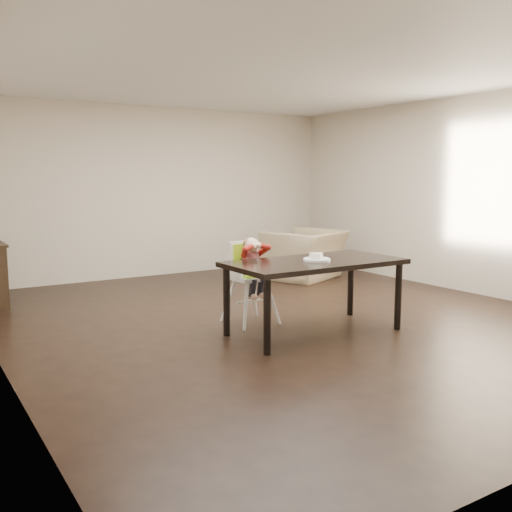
# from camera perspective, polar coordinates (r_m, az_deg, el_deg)

# --- Properties ---
(ground) EXTENTS (7.00, 7.00, 0.00)m
(ground) POSITION_cam_1_polar(r_m,az_deg,el_deg) (6.50, 3.08, -6.25)
(ground) COLOR black
(ground) RESTS_ON ground
(room_walls) EXTENTS (6.02, 7.02, 2.71)m
(room_walls) POSITION_cam_1_polar(r_m,az_deg,el_deg) (6.31, 3.20, 10.32)
(room_walls) COLOR beige
(room_walls) RESTS_ON ground
(dining_table) EXTENTS (1.80, 0.90, 0.75)m
(dining_table) POSITION_cam_1_polar(r_m,az_deg,el_deg) (5.82, 5.89, -1.21)
(dining_table) COLOR black
(dining_table) RESTS_ON ground
(high_chair) EXTENTS (0.40, 0.40, 0.94)m
(high_chair) POSITION_cam_1_polar(r_m,az_deg,el_deg) (6.19, -0.67, -0.68)
(high_chair) COLOR white
(high_chair) RESTS_ON ground
(plate) EXTENTS (0.33, 0.33, 0.08)m
(plate) POSITION_cam_1_polar(r_m,az_deg,el_deg) (5.76, 6.12, -0.23)
(plate) COLOR white
(plate) RESTS_ON dining_table
(armchair) EXTENTS (1.36, 1.15, 1.01)m
(armchair) POSITION_cam_1_polar(r_m,az_deg,el_deg) (8.99, 4.92, 0.96)
(armchair) COLOR tan
(armchair) RESTS_ON ground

